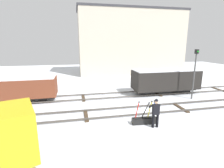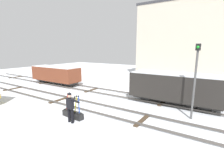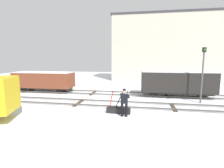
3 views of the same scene
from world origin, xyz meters
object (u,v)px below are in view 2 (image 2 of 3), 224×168
at_px(signal_post, 195,75).
at_px(freight_car_near_switch, 56,74).
at_px(freight_car_far_end, 176,87).
at_px(rail_worker, 71,106).
at_px(switch_lever_frame, 73,113).

height_order(signal_post, freight_car_near_switch, signal_post).
height_order(freight_car_near_switch, freight_car_far_end, freight_car_far_end).
xyz_separation_m(signal_post, freight_car_far_end, (-1.44, 2.12, -1.25)).
relative_size(rail_worker, freight_car_far_end, 0.27).
bearing_deg(rail_worker, switch_lever_frame, 131.89).
bearing_deg(switch_lever_frame, rail_worker, -48.11).
height_order(switch_lever_frame, freight_car_far_end, freight_car_far_end).
bearing_deg(signal_post, rail_worker, -142.95).
xyz_separation_m(switch_lever_frame, rail_worker, (0.42, -0.53, 0.72)).
distance_m(switch_lever_frame, freight_car_near_switch, 10.43).
bearing_deg(freight_car_far_end, signal_post, -55.91).
bearing_deg(signal_post, switch_lever_frame, -148.53).
bearing_deg(rail_worker, signal_post, 40.79).
bearing_deg(freight_car_far_end, rail_worker, -123.05).
relative_size(switch_lever_frame, freight_car_far_end, 0.24).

